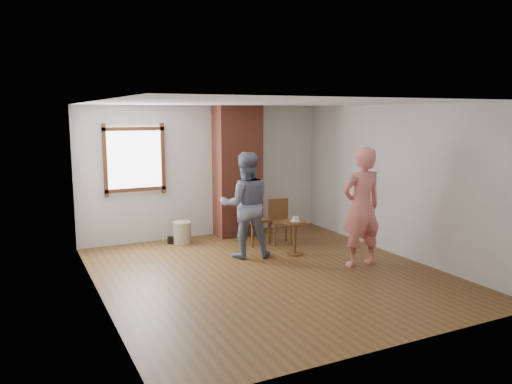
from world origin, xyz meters
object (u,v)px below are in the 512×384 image
(man, at_px, (246,205))
(person_pink, at_px, (361,207))
(stoneware_crock, at_px, (182,233))
(dining_chair_right, at_px, (280,219))
(side_table, at_px, (295,232))
(dining_chair_left, at_px, (253,216))

(man, height_order, person_pink, person_pink)
(stoneware_crock, xyz_separation_m, person_pink, (2.16, -2.59, 0.75))
(person_pink, bearing_deg, dining_chair_right, -71.86)
(stoneware_crock, relative_size, dining_chair_right, 0.51)
(dining_chair_right, relative_size, man, 0.46)
(stoneware_crock, bearing_deg, person_pink, -50.14)
(dining_chair_right, height_order, man, man)
(stoneware_crock, height_order, dining_chair_right, dining_chair_right)
(side_table, bearing_deg, stoneware_crock, 134.00)
(man, bearing_deg, dining_chair_left, -107.28)
(side_table, bearing_deg, dining_chair_right, 79.67)
(stoneware_crock, xyz_separation_m, man, (0.72, -1.30, 0.69))
(stoneware_crock, bearing_deg, dining_chair_right, -24.58)
(man, bearing_deg, dining_chair_right, -133.59)
(side_table, distance_m, person_pink, 1.31)
(dining_chair_right, relative_size, person_pink, 0.44)
(stoneware_crock, height_order, person_pink, person_pink)
(stoneware_crock, distance_m, man, 1.64)
(dining_chair_left, bearing_deg, stoneware_crock, 148.64)
(stoneware_crock, distance_m, person_pink, 3.46)
(stoneware_crock, relative_size, side_table, 0.71)
(dining_chair_left, relative_size, person_pink, 0.49)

